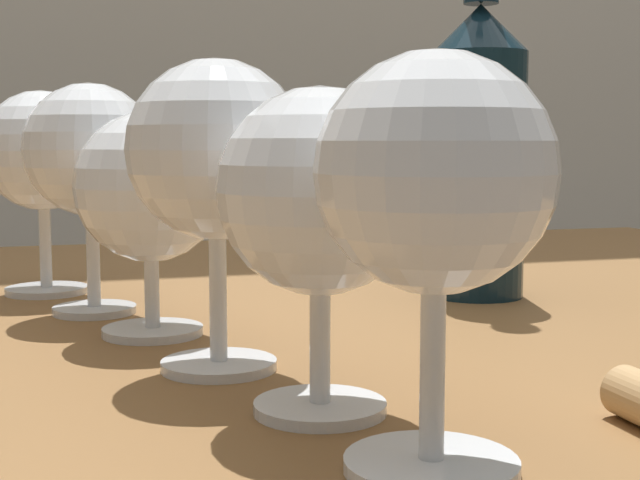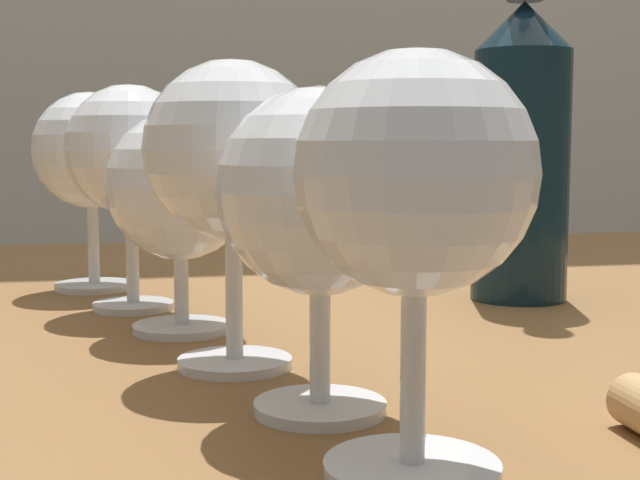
# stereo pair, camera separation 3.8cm
# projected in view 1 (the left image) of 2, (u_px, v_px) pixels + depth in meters

# --- Properties ---
(dining_table) EXTENTS (1.13, 0.90, 0.77)m
(dining_table) POSITION_uv_depth(u_px,v_px,m) (333.00, 447.00, 0.66)
(dining_table) COLOR brown
(dining_table) RESTS_ON ground_plane
(wine_glass_chardonnay) EXTENTS (0.08, 0.08, 0.15)m
(wine_glass_chardonnay) POSITION_uv_depth(u_px,v_px,m) (435.00, 182.00, 0.31)
(wine_glass_chardonnay) COLOR white
(wine_glass_chardonnay) RESTS_ON dining_table
(wine_glass_merlot) EXTENTS (0.09, 0.09, 0.14)m
(wine_glass_merlot) POSITION_uv_depth(u_px,v_px,m) (320.00, 199.00, 0.38)
(wine_glass_merlot) COLOR white
(wine_glass_merlot) RESTS_ON dining_table
(wine_glass_amber) EXTENTS (0.09, 0.09, 0.16)m
(wine_glass_amber) POSITION_uv_depth(u_px,v_px,m) (216.00, 155.00, 0.45)
(wine_glass_amber) COLOR white
(wine_glass_amber) RESTS_ON dining_table
(wine_glass_rose) EXTENTS (0.09, 0.09, 0.13)m
(wine_glass_rose) POSITION_uv_depth(u_px,v_px,m) (150.00, 190.00, 0.54)
(wine_glass_rose) COLOR white
(wine_glass_rose) RESTS_ON dining_table
(wine_glass_port) EXTENTS (0.09, 0.09, 0.16)m
(wine_glass_port) POSITION_uv_depth(u_px,v_px,m) (90.00, 154.00, 0.61)
(wine_glass_port) COLOR white
(wine_glass_port) RESTS_ON dining_table
(wine_glass_pinot) EXTENTS (0.09, 0.09, 0.16)m
(wine_glass_pinot) POSITION_uv_depth(u_px,v_px,m) (42.00, 155.00, 0.69)
(wine_glass_pinot) COLOR white
(wine_glass_pinot) RESTS_ON dining_table
(wine_bottle) EXTENTS (0.07, 0.07, 0.30)m
(wine_bottle) POSITION_uv_depth(u_px,v_px,m) (478.00, 141.00, 0.67)
(wine_bottle) COLOR #0F232D
(wine_bottle) RESTS_ON dining_table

